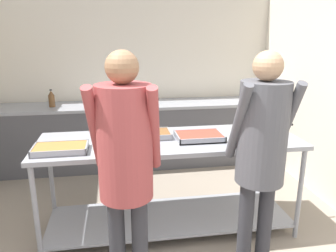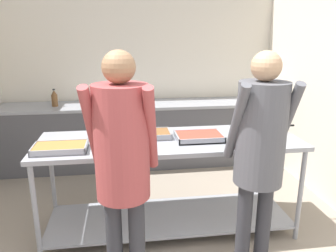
% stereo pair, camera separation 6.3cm
% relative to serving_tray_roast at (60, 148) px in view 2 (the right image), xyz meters
% --- Properties ---
extents(wall_rear, '(4.11, 0.06, 2.65)m').
position_rel_serving_tray_roast_xyz_m(wall_rear, '(0.81, 2.28, 0.37)').
color(wall_rear, beige).
rests_on(wall_rear, ground_plane).
extents(back_counter, '(3.95, 0.65, 0.92)m').
position_rel_serving_tray_roast_xyz_m(back_counter, '(0.81, 1.91, -0.50)').
color(back_counter, '#4C4C51').
rests_on(back_counter, ground_plane).
extents(serving_counter, '(2.42, 0.80, 0.93)m').
position_rel_serving_tray_roast_xyz_m(serving_counter, '(0.95, 0.18, -0.33)').
color(serving_counter, gray).
rests_on(serving_counter, ground_plane).
extents(serving_tray_roast, '(0.44, 0.27, 0.05)m').
position_rel_serving_tray_roast_xyz_m(serving_tray_roast, '(0.00, 0.00, 0.00)').
color(serving_tray_roast, gray).
rests_on(serving_tray_roast, serving_counter).
extents(plate_stack, '(0.25, 0.25, 0.06)m').
position_rel_serving_tray_roast_xyz_m(plate_stack, '(0.38, 0.01, 0.00)').
color(plate_stack, white).
rests_on(plate_stack, serving_counter).
extents(serving_tray_greens, '(0.43, 0.27, 0.05)m').
position_rel_serving_tray_roast_xyz_m(serving_tray_greens, '(0.75, 0.28, 0.00)').
color(serving_tray_greens, gray).
rests_on(serving_tray_greens, serving_counter).
extents(serving_tray_vegetables, '(0.43, 0.30, 0.05)m').
position_rel_serving_tray_roast_xyz_m(serving_tray_vegetables, '(1.22, 0.14, 0.00)').
color(serving_tray_vegetables, gray).
rests_on(serving_tray_vegetables, serving_counter).
extents(broccoli_bowl, '(0.18, 0.18, 0.09)m').
position_rel_serving_tray_roast_xyz_m(broccoli_bowl, '(1.56, -0.10, 0.01)').
color(broccoli_bowl, '#3D668C').
rests_on(broccoli_bowl, serving_counter).
extents(sauce_pan, '(0.43, 0.29, 0.09)m').
position_rel_serving_tray_roast_xyz_m(sauce_pan, '(1.91, 0.22, 0.02)').
color(sauce_pan, gray).
rests_on(sauce_pan, serving_counter).
extents(guest_serving_left, '(0.45, 0.36, 1.77)m').
position_rel_serving_tray_roast_xyz_m(guest_serving_left, '(1.50, -0.56, 0.14)').
color(guest_serving_left, '#2D2D33').
rests_on(guest_serving_left, ground_plane).
extents(guest_serving_right, '(0.50, 0.41, 1.79)m').
position_rel_serving_tray_roast_xyz_m(guest_serving_right, '(0.52, -0.65, 0.15)').
color(guest_serving_right, '#2D2D33').
rests_on(guest_serving_right, ground_plane).
extents(water_bottle, '(0.08, 0.08, 0.24)m').
position_rel_serving_tray_roast_xyz_m(water_bottle, '(-0.39, 1.88, 0.07)').
color(water_bottle, brown).
rests_on(water_bottle, back_counter).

